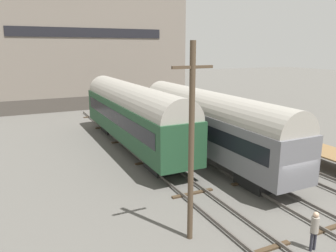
{
  "coord_description": "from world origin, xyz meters",
  "views": [
    {
      "loc": [
        -12.84,
        -12.03,
        8.16
      ],
      "look_at": [
        -2.03,
        10.5,
        2.2
      ],
      "focal_mm": 35.0,
      "sensor_mm": 36.0,
      "label": 1
    }
  ],
  "objects_px": {
    "person_worker": "(315,227)",
    "utility_pole": "(191,142)",
    "train_car_grey": "(208,121)",
    "train_car_green": "(132,112)"
  },
  "relations": [
    {
      "from": "train_car_grey",
      "to": "utility_pole",
      "type": "relative_size",
      "value": 2.05
    },
    {
      "from": "person_worker",
      "to": "utility_pole",
      "type": "xyz_separation_m",
      "value": [
        -4.13,
        2.99,
        3.34
      ]
    },
    {
      "from": "person_worker",
      "to": "train_car_green",
      "type": "bearing_deg",
      "value": 96.06
    },
    {
      "from": "train_car_grey",
      "to": "person_worker",
      "type": "bearing_deg",
      "value": -101.0
    },
    {
      "from": "train_car_grey",
      "to": "person_worker",
      "type": "height_order",
      "value": "train_car_grey"
    },
    {
      "from": "train_car_green",
      "to": "train_car_grey",
      "type": "distance_m",
      "value": 6.68
    },
    {
      "from": "train_car_green",
      "to": "utility_pole",
      "type": "height_order",
      "value": "utility_pole"
    },
    {
      "from": "utility_pole",
      "to": "person_worker",
      "type": "bearing_deg",
      "value": -35.88
    },
    {
      "from": "train_car_grey",
      "to": "person_worker",
      "type": "relative_size",
      "value": 9.98
    },
    {
      "from": "person_worker",
      "to": "utility_pole",
      "type": "bearing_deg",
      "value": 144.12
    }
  ]
}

